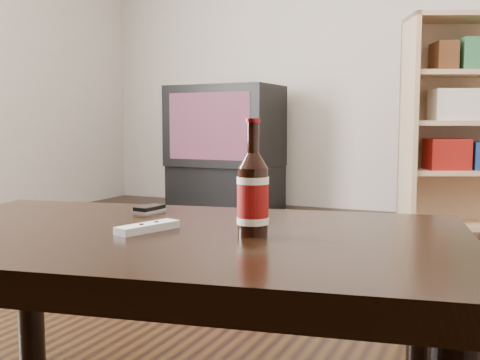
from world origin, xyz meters
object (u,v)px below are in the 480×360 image
at_px(phone, 149,209).
at_px(remote, 148,227).
at_px(tv_stand, 225,187).
at_px(beer_bottle, 253,195).
at_px(coffee_table, 170,260).
at_px(bookshelf, 460,119).
at_px(tv, 225,126).

bearing_deg(phone, remote, -51.43).
xyz_separation_m(tv_stand, beer_bottle, (1.62, -3.23, 0.39)).
bearing_deg(phone, coffee_table, -41.98).
relative_size(tv_stand, remote, 5.81).
bearing_deg(coffee_table, tv_stand, 113.68).
height_order(tv_stand, bookshelf, bookshelf).
relative_size(tv_stand, bookshelf, 0.63).
bearing_deg(bookshelf, tv_stand, 153.54).
bearing_deg(tv, tv_stand, 90.00).
xyz_separation_m(beer_bottle, phone, (-0.38, 0.19, -0.08)).
distance_m(coffee_table, beer_bottle, 0.24).
bearing_deg(beer_bottle, phone, 154.15).
bearing_deg(tv_stand, bookshelf, -0.05).
height_order(coffee_table, beer_bottle, beer_bottle).
bearing_deg(coffee_table, bookshelf, 82.14).
bearing_deg(bookshelf, remote, -122.20).
bearing_deg(phone, tv, 118.11).
distance_m(beer_bottle, phone, 0.44).
bearing_deg(beer_bottle, bookshelf, 85.40).
bearing_deg(bookshelf, beer_bottle, -118.20).
height_order(tv_stand, remote, remote).
bearing_deg(beer_bottle, tv_stand, 116.60).
xyz_separation_m(tv_stand, phone, (1.23, -3.04, 0.31)).
relative_size(tv_stand, phone, 9.80).
distance_m(tv, phone, 3.29).
xyz_separation_m(tv, bookshelf, (1.87, -0.09, 0.05)).
distance_m(tv_stand, phone, 3.30).
bearing_deg(tv, beer_bottle, -60.58).
xyz_separation_m(tv, beer_bottle, (1.62, -3.23, -0.13)).
bearing_deg(tv, phone, -65.13).
relative_size(tv_stand, coffee_table, 0.66).
distance_m(phone, remote, 0.29).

